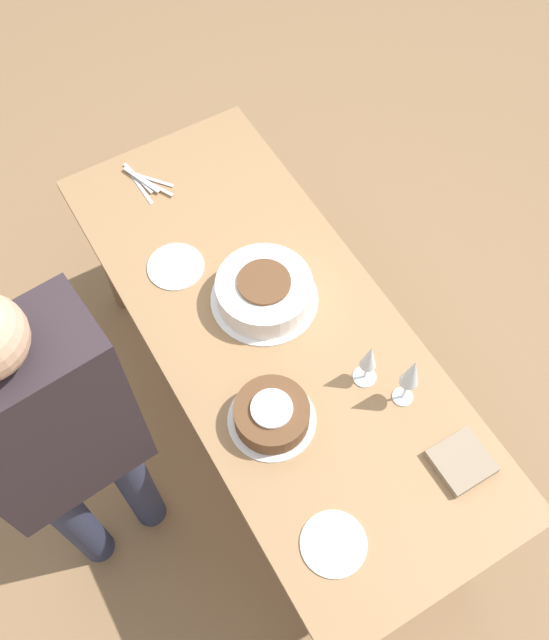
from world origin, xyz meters
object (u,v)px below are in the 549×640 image
at_px(cake_front_chocolate, 272,415).
at_px(person_cutting, 58,439).
at_px(wine_glass_near, 369,359).
at_px(wine_glass_far, 411,374).
at_px(cake_center_white, 264,291).

bearing_deg(cake_front_chocolate, person_cutting, -107.35).
bearing_deg(wine_glass_near, cake_front_chocolate, -94.05).
height_order(wine_glass_near, person_cutting, person_cutting).
bearing_deg(cake_front_chocolate, wine_glass_far, 70.23).
height_order(cake_front_chocolate, wine_glass_near, wine_glass_near).
distance_m(cake_center_white, wine_glass_far, 0.54).
relative_size(cake_center_white, person_cutting, 0.21).
distance_m(cake_center_white, person_cutting, 0.76).
distance_m(wine_glass_far, person_cutting, 0.95).
height_order(cake_center_white, person_cutting, person_cutting).
xyz_separation_m(cake_front_chocolate, wine_glass_near, (0.02, 0.30, 0.08)).
bearing_deg(cake_center_white, cake_front_chocolate, -27.01).
bearing_deg(cake_center_white, person_cutting, -74.71).
xyz_separation_m(wine_glass_near, person_cutting, (-0.19, -0.84, 0.07)).
distance_m(wine_glass_near, wine_glass_far, 0.13).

